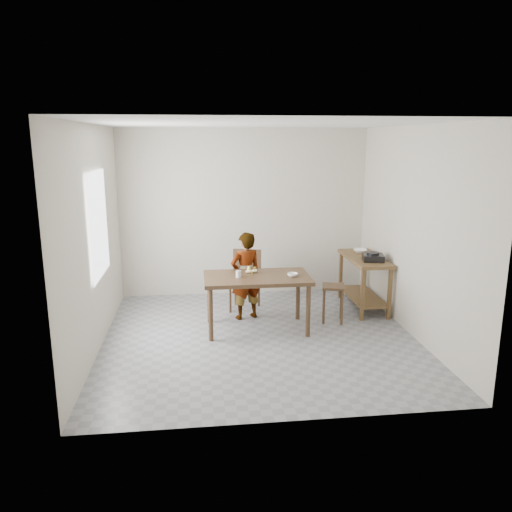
{
  "coord_description": "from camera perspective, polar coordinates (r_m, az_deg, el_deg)",
  "views": [
    {
      "loc": [
        -0.77,
        -6.04,
        2.51
      ],
      "look_at": [
        0.0,
        0.4,
        1.0
      ],
      "focal_mm": 35.0,
      "sensor_mm": 36.0,
      "label": 1
    }
  ],
  "objects": [
    {
      "name": "floor",
      "position": [
        6.59,
        0.42,
        -9.46
      ],
      "size": [
        4.0,
        4.0,
        0.04
      ],
      "primitive_type": "cube",
      "color": "gray",
      "rests_on": "ground"
    },
    {
      "name": "dining_table",
      "position": [
        6.73,
        0.1,
        -5.38
      ],
      "size": [
        1.4,
        0.8,
        0.75
      ],
      "primitive_type": null,
      "color": "#432F1D",
      "rests_on": "floor"
    },
    {
      "name": "ceiling",
      "position": [
        6.09,
        0.47,
        15.09
      ],
      "size": [
        4.0,
        4.0,
        0.04
      ],
      "primitive_type": "cube",
      "color": "white",
      "rests_on": "wall_back"
    },
    {
      "name": "wall_front",
      "position": [
        4.25,
        3.9,
        -2.76
      ],
      "size": [
        4.0,
        0.04,
        2.7
      ],
      "primitive_type": "cube",
      "color": "beige",
      "rests_on": "ground"
    },
    {
      "name": "small_bowl",
      "position": [
        6.61,
        4.18,
        -2.15
      ],
      "size": [
        0.16,
        0.16,
        0.04
      ],
      "primitive_type": "imported",
      "rotation": [
        0.0,
        0.0,
        -0.13
      ],
      "color": "white",
      "rests_on": "dining_table"
    },
    {
      "name": "stool",
      "position": [
        7.13,
        8.76,
        -5.38
      ],
      "size": [
        0.37,
        0.37,
        0.53
      ],
      "primitive_type": null,
      "rotation": [
        0.0,
        0.0,
        -0.25
      ],
      "color": "#432F1D",
      "rests_on": "floor"
    },
    {
      "name": "serving_bowl",
      "position": [
        7.93,
        11.81,
        0.58
      ],
      "size": [
        0.28,
        0.28,
        0.05
      ],
      "primitive_type": "imported",
      "rotation": [
        0.0,
        0.0,
        -0.41
      ],
      "color": "white",
      "rests_on": "prep_counter"
    },
    {
      "name": "gas_burner",
      "position": [
        7.42,
        13.23,
        -0.17
      ],
      "size": [
        0.34,
        0.34,
        0.1
      ],
      "primitive_type": "cube",
      "rotation": [
        0.0,
        0.0,
        -0.2
      ],
      "color": "black",
      "rests_on": "prep_counter"
    },
    {
      "name": "window_pane",
      "position": [
        6.43,
        -17.52,
        3.46
      ],
      "size": [
        0.02,
        1.1,
        1.3
      ],
      "primitive_type": "cube",
      "color": "white",
      "rests_on": "wall_left"
    },
    {
      "name": "wall_back",
      "position": [
        8.18,
        -1.36,
        4.96
      ],
      "size": [
        4.0,
        0.04,
        2.7
      ],
      "primitive_type": "cube",
      "color": "beige",
      "rests_on": "ground"
    },
    {
      "name": "child",
      "position": [
        7.08,
        -1.2,
        -2.28
      ],
      "size": [
        0.54,
        0.45,
        1.26
      ],
      "primitive_type": "imported",
      "rotation": [
        0.0,
        0.0,
        3.5
      ],
      "color": "silver",
      "rests_on": "floor"
    },
    {
      "name": "glass_tumbler",
      "position": [
        6.55,
        -2.01,
        -2.07
      ],
      "size": [
        0.08,
        0.08,
        0.09
      ],
      "primitive_type": "cylinder",
      "rotation": [
        0.0,
        0.0,
        -0.06
      ],
      "color": "silver",
      "rests_on": "dining_table"
    },
    {
      "name": "prep_counter",
      "position": [
        7.76,
        12.19,
        -2.97
      ],
      "size": [
        0.5,
        1.2,
        0.8
      ],
      "primitive_type": null,
      "color": "brown",
      "rests_on": "floor"
    },
    {
      "name": "dining_chair",
      "position": [
        7.5,
        -1.3,
        -2.87
      ],
      "size": [
        0.54,
        0.54,
        0.89
      ],
      "primitive_type": null,
      "rotation": [
        0.0,
        0.0,
        -0.29
      ],
      "color": "#432F1D",
      "rests_on": "floor"
    },
    {
      "name": "banana",
      "position": [
        6.76,
        -0.56,
        -1.71
      ],
      "size": [
        0.17,
        0.13,
        0.06
      ],
      "primitive_type": null,
      "rotation": [
        0.0,
        0.0,
        -0.03
      ],
      "color": "#E9C05C",
      "rests_on": "dining_table"
    },
    {
      "name": "wall_right",
      "position": [
        6.75,
        17.72,
        2.59
      ],
      "size": [
        0.04,
        4.0,
        2.7
      ],
      "primitive_type": "cube",
      "color": "beige",
      "rests_on": "ground"
    },
    {
      "name": "wall_left",
      "position": [
        6.27,
        -18.2,
        1.79
      ],
      "size": [
        0.04,
        4.0,
        2.7
      ],
      "primitive_type": "cube",
      "color": "beige",
      "rests_on": "ground"
    }
  ]
}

